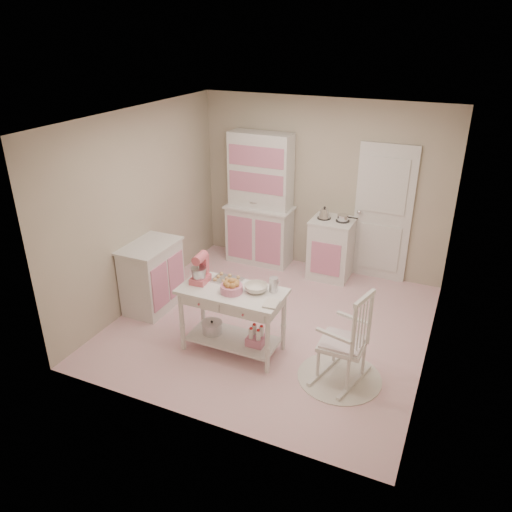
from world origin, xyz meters
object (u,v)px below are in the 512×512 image
at_px(base_cabinet, 152,276).
at_px(rocking_chair, 343,336).
at_px(hutch, 260,200).
at_px(stand_mixer, 200,269).
at_px(bread_basket, 232,289).
at_px(work_table, 233,320).
at_px(stove, 331,248).

bearing_deg(base_cabinet, rocking_chair, -9.42).
xyz_separation_m(base_cabinet, rocking_chair, (2.72, -0.45, 0.09)).
bearing_deg(rocking_chair, hutch, 144.95).
distance_m(stand_mixer, bread_basket, 0.46).
bearing_deg(hutch, bread_basket, -73.30).
distance_m(hutch, rocking_chair, 3.14).
distance_m(rocking_chair, work_table, 1.31).
relative_size(hutch, stand_mixer, 6.12).
xyz_separation_m(stove, rocking_chair, (0.81, -2.32, 0.09)).
bearing_deg(work_table, base_cabinet, 162.61).
bearing_deg(work_table, hutch, 106.59).
xyz_separation_m(rocking_chair, bread_basket, (-1.28, -0.04, 0.30)).
bearing_deg(base_cabinet, stand_mixer, -23.00).
height_order(hutch, stand_mixer, hutch).
bearing_deg(hutch, stand_mixer, -83.08).
bearing_deg(hutch, work_table, -73.41).
bearing_deg(hutch, stove, -2.39).
height_order(stand_mixer, bread_basket, stand_mixer).
height_order(base_cabinet, rocking_chair, rocking_chair).
relative_size(stove, stand_mixer, 2.71).
distance_m(work_table, bread_basket, 0.45).
relative_size(base_cabinet, bread_basket, 3.68).
relative_size(hutch, stove, 2.26).
bearing_deg(rocking_chair, work_table, -165.53).
distance_m(stove, base_cabinet, 2.68).
relative_size(base_cabinet, work_table, 0.77).
xyz_separation_m(rocking_chair, work_table, (-1.30, 0.01, -0.15)).
xyz_separation_m(hutch, bread_basket, (0.72, -2.42, -0.19)).
bearing_deg(bread_basket, rocking_chair, 1.98).
xyz_separation_m(hutch, work_table, (0.70, -2.37, -0.64)).
distance_m(base_cabinet, bread_basket, 1.57).
relative_size(hutch, base_cabinet, 2.26).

